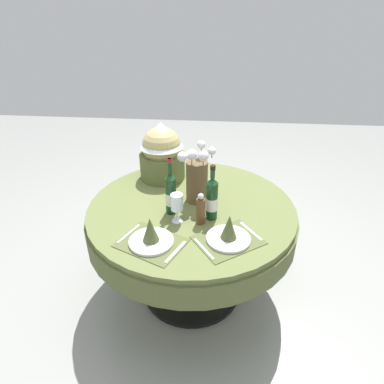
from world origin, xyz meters
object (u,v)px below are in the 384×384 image
dining_table (192,222)px  place_setting_left (151,236)px  wine_bottle_left (212,198)px  wine_bottle_centre (171,193)px  place_setting_right (229,233)px  pepper_mill (201,210)px  gift_tub_back_left (162,150)px  wine_glass_left (177,203)px  flower_vase (197,177)px

dining_table → place_setting_left: size_ratio=3.21×
wine_bottle_left → wine_bottle_centre: size_ratio=0.96×
place_setting_right → pepper_mill: 0.22m
place_setting_right → gift_tub_back_left: gift_tub_back_left is taller
wine_bottle_centre → place_setting_left: bearing=-101.7°
gift_tub_back_left → place_setting_left: bearing=-85.1°
wine_bottle_left → wine_bottle_centre: (-0.25, 0.04, 0.00)m
wine_bottle_left → wine_glass_left: size_ratio=1.90×
pepper_mill → place_setting_left: bearing=-139.8°
place_setting_left → flower_vase: bearing=65.9°
wine_bottle_centre → wine_bottle_left: bearing=-8.1°
place_setting_left → wine_bottle_centre: 0.33m
dining_table → wine_bottle_centre: bearing=-142.8°
wine_glass_left → pepper_mill: (0.14, -0.01, -0.04)m
place_setting_left → gift_tub_back_left: gift_tub_back_left is taller
wine_bottle_centre → pepper_mill: 0.21m
flower_vase → wine_glass_left: 0.27m
dining_table → flower_vase: bearing=68.1°
place_setting_left → wine_bottle_centre: (0.06, 0.31, 0.09)m
place_setting_left → gift_tub_back_left: (-0.07, 0.77, 0.17)m
gift_tub_back_left → wine_bottle_left: bearing=-53.0°
wine_bottle_left → gift_tub_back_left: size_ratio=0.82×
wine_bottle_centre → pepper_mill: (0.19, -0.10, -0.04)m
wine_glass_left → wine_bottle_centre: bearing=118.1°
wine_bottle_left → pepper_mill: (-0.06, -0.06, -0.04)m
wine_glass_left → place_setting_right: bearing=-27.4°
gift_tub_back_left → wine_bottle_centre: bearing=-74.3°
dining_table → place_setting_right: (0.23, -0.33, 0.18)m
place_setting_right → pepper_mill: size_ratio=2.15×
dining_table → pepper_mill: size_ratio=6.74×
place_setting_left → flower_vase: flower_vase is taller
dining_table → wine_glass_left: size_ratio=7.37×
dining_table → pepper_mill: 0.30m
dining_table → gift_tub_back_left: size_ratio=3.19×
flower_vase → pepper_mill: flower_vase is taller
dining_table → flower_vase: (0.03, 0.07, 0.30)m
wine_bottle_left → pepper_mill: 0.10m
flower_vase → gift_tub_back_left: 0.41m
wine_bottle_left → place_setting_right: bearing=-64.4°
wine_glass_left → pepper_mill: bearing=-2.2°
place_setting_left → place_setting_right: bearing=8.4°
place_setting_right → flower_vase: (-0.20, 0.40, 0.12)m
place_setting_right → wine_bottle_left: size_ratio=1.24×
wine_bottle_centre → pepper_mill: wine_bottle_centre is taller
pepper_mill → gift_tub_back_left: (-0.32, 0.56, 0.13)m
place_setting_right → flower_vase: size_ratio=1.11×
place_setting_right → wine_bottle_centre: size_ratio=1.18×
dining_table → gift_tub_back_left: gift_tub_back_left is taller
dining_table → pepper_mill: pepper_mill is taller
wine_bottle_left → gift_tub_back_left: bearing=127.0°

